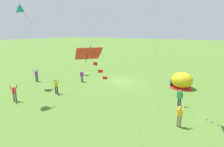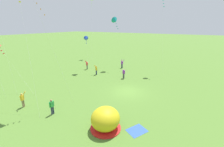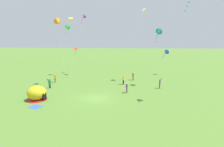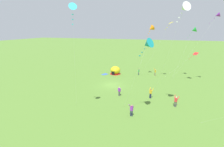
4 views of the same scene
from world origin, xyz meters
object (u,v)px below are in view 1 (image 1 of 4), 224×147
(person_watching_sky, at_px, (180,97))
(person_flying_kite, at_px, (56,86))
(person_far_back, at_px, (14,92))
(person_strolling, at_px, (180,115))
(popup_tent, at_px, (182,81))
(kite_teal, at_px, (21,10))
(person_arms_raised, at_px, (36,75))
(person_center_field, at_px, (82,75))
(kite_red, at_px, (92,59))

(person_watching_sky, height_order, person_flying_kite, person_flying_kite)
(person_far_back, height_order, person_strolling, same)
(popup_tent, xyz_separation_m, person_far_back, (14.23, 13.86, 0.00))
(person_flying_kite, bearing_deg, person_watching_sky, -163.63)
(popup_tent, height_order, kite_teal, kite_teal)
(popup_tent, distance_m, kite_teal, 22.41)
(person_far_back, bearing_deg, person_arms_raised, -52.47)
(person_strolling, distance_m, person_center_field, 15.66)
(popup_tent, bearing_deg, person_strolling, 99.01)
(person_arms_raised, xyz_separation_m, person_center_field, (-5.87, -3.29, -0.03))
(person_watching_sky, height_order, kite_red, kite_red)
(person_strolling, bearing_deg, person_watching_sky, -79.82)
(person_arms_raised, height_order, person_watching_sky, person_arms_raised)
(person_arms_raised, height_order, person_far_back, same)
(person_far_back, bearing_deg, kite_red, 162.51)
(person_far_back, xyz_separation_m, kite_red, (-13.73, 4.32, 5.21))
(kite_red, bearing_deg, person_watching_sky, -96.56)
(person_center_field, height_order, kite_red, kite_red)
(person_watching_sky, height_order, person_strolling, person_strolling)
(person_arms_raised, bearing_deg, kite_red, 150.60)
(person_watching_sky, xyz_separation_m, person_strolling, (-0.73, 4.09, 0.03))
(person_strolling, distance_m, kite_red, 9.75)
(person_arms_raised, distance_m, person_center_field, 6.73)
(person_arms_raised, bearing_deg, person_center_field, -150.74)
(popup_tent, relative_size, person_flying_kite, 1.49)
(person_arms_raised, distance_m, kite_teal, 8.98)
(popup_tent, bearing_deg, person_arms_raised, 22.59)
(person_flying_kite, distance_m, kite_red, 15.25)
(person_watching_sky, xyz_separation_m, person_far_back, (15.11, 7.74, 0.03))
(person_watching_sky, distance_m, kite_teal, 21.42)
(popup_tent, xyz_separation_m, person_arms_raised, (18.85, 7.84, 0.00))
(kite_red, bearing_deg, kite_teal, -26.33)
(person_watching_sky, relative_size, person_strolling, 0.91)
(popup_tent, bearing_deg, kite_teal, 27.02)
(person_far_back, relative_size, kite_red, 0.27)
(kite_teal, bearing_deg, popup_tent, -152.98)
(person_flying_kite, distance_m, person_strolling, 13.87)
(popup_tent, relative_size, kite_teal, 0.26)
(popup_tent, height_order, person_far_back, popup_tent)
(person_arms_raised, relative_size, kite_teal, 0.18)
(popup_tent, relative_size, person_watching_sky, 1.63)
(person_watching_sky, xyz_separation_m, person_center_field, (13.87, -1.56, 0.00))
(kite_teal, bearing_deg, person_strolling, 177.53)
(popup_tent, distance_m, person_center_field, 13.76)
(person_flying_kite, height_order, person_strolling, same)
(person_flying_kite, height_order, person_far_back, same)
(popup_tent, relative_size, person_center_field, 1.63)
(person_center_field, relative_size, kite_red, 0.24)
(person_far_back, relative_size, person_center_field, 1.10)
(person_arms_raised, bearing_deg, person_flying_kite, 162.08)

